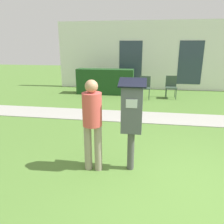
# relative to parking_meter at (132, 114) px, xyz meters

# --- Properties ---
(ground_plane) EXTENTS (40.00, 40.00, 0.00)m
(ground_plane) POSITION_rel_parking_meter_xyz_m (0.79, -0.54, -1.02)
(ground_plane) COLOR #517A33
(sidewalk) EXTENTS (12.00, 1.10, 0.02)m
(sidewalk) POSITION_rel_parking_meter_xyz_m (0.79, 2.92, -1.01)
(sidewalk) COLOR #A3A099
(sidewalk) RESTS_ON ground
(building_facade) EXTENTS (10.00, 0.26, 3.20)m
(building_facade) POSITION_rel_parking_meter_xyz_m (0.79, 7.60, 0.58)
(building_facade) COLOR white
(building_facade) RESTS_ON ground
(parking_meter) EXTENTS (0.44, 0.31, 1.59)m
(parking_meter) POSITION_rel_parking_meter_xyz_m (0.00, 0.00, 0.00)
(parking_meter) COLOR #4C4C4C
(parking_meter) RESTS_ON ground
(person_standing) EXTENTS (0.32, 0.32, 1.58)m
(person_standing) POSITION_rel_parking_meter_xyz_m (-0.64, -0.11, -0.09)
(person_standing) COLOR gray
(person_standing) RESTS_ON ground
(outdoor_chair_left) EXTENTS (0.44, 0.44, 0.90)m
(outdoor_chair_left) POSITION_rel_parking_meter_xyz_m (0.15, 5.44, -0.49)
(outdoor_chair_left) COLOR #334738
(outdoor_chair_left) RESTS_ON ground
(outdoor_chair_middle) EXTENTS (0.44, 0.44, 0.90)m
(outdoor_chair_middle) POSITION_rel_parking_meter_xyz_m (1.21, 5.72, -0.49)
(outdoor_chair_middle) COLOR #334738
(outdoor_chair_middle) RESTS_ON ground
(hedge_row) EXTENTS (2.49, 0.60, 1.10)m
(hedge_row) POSITION_rel_parking_meter_xyz_m (-1.61, 6.05, -0.47)
(hedge_row) COLOR #1E471E
(hedge_row) RESTS_ON ground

